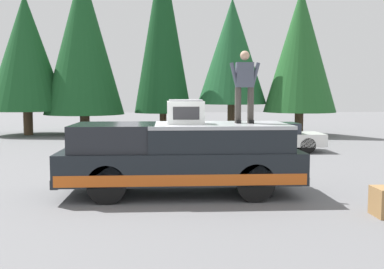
# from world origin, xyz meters

# --- Properties ---
(ground_plane) EXTENTS (90.00, 90.00, 0.00)m
(ground_plane) POSITION_xyz_m (0.00, 0.00, 0.00)
(ground_plane) COLOR slate
(pickup_truck) EXTENTS (2.01, 5.54, 1.65)m
(pickup_truck) POSITION_xyz_m (-0.25, -0.78, 0.87)
(pickup_truck) COLOR black
(pickup_truck) RESTS_ON ground
(compressor_unit) EXTENTS (0.65, 0.84, 0.56)m
(compressor_unit) POSITION_xyz_m (-0.35, -0.89, 1.93)
(compressor_unit) COLOR silver
(compressor_unit) RESTS_ON pickup_truck
(person_on_truck_bed) EXTENTS (0.29, 0.72, 1.69)m
(person_on_truck_bed) POSITION_xyz_m (-0.13, -2.29, 2.55)
(person_on_truck_bed) COLOR #423D38
(person_on_truck_bed) RESTS_ON pickup_truck
(parked_car_white) EXTENTS (1.64, 4.10, 1.16)m
(parked_car_white) POSITION_xyz_m (7.31, -4.74, 0.58)
(parked_car_white) COLOR white
(parked_car_white) RESTS_ON ground
(parked_car_grey) EXTENTS (1.64, 4.10, 1.16)m
(parked_car_grey) POSITION_xyz_m (7.82, 1.00, 0.58)
(parked_car_grey) COLOR gray
(parked_car_grey) RESTS_ON ground
(conifer_far_left) EXTENTS (3.99, 3.99, 8.17)m
(conifer_far_left) POSITION_xyz_m (14.18, -7.91, 4.73)
(conifer_far_left) COLOR #4C3826
(conifer_far_left) RESTS_ON ground
(conifer_left) EXTENTS (3.97, 3.97, 7.75)m
(conifer_left) POSITION_xyz_m (15.28, -4.26, 4.73)
(conifer_left) COLOR #4C3826
(conifer_left) RESTS_ON ground
(conifer_center_left) EXTENTS (3.24, 3.24, 10.64)m
(conifer_center_left) POSITION_xyz_m (15.28, -0.29, 5.94)
(conifer_center_left) COLOR #4C3826
(conifer_center_left) RESTS_ON ground
(conifer_center_right) EXTENTS (4.56, 4.56, 9.50)m
(conifer_center_right) POSITION_xyz_m (15.61, 4.22, 5.31)
(conifer_center_right) COLOR #4C3826
(conifer_center_right) RESTS_ON ground
(conifer_right) EXTENTS (4.32, 4.32, 7.89)m
(conifer_right) POSITION_xyz_m (15.36, 7.35, 4.62)
(conifer_right) COLOR #4C3826
(conifer_right) RESTS_ON ground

